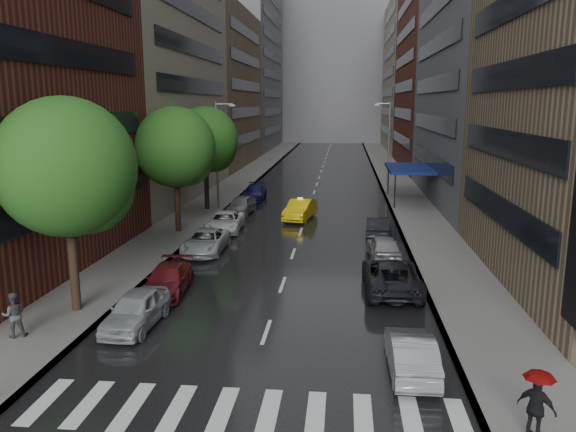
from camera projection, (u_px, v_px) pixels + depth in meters
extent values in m
plane|color=gray|center=(250.00, 380.00, 18.75)|extent=(220.00, 220.00, 0.00)
cube|color=black|center=(319.00, 179.00, 67.50)|extent=(14.00, 140.00, 0.01)
cube|color=gray|center=(245.00, 178.00, 68.37)|extent=(4.00, 140.00, 0.15)
cube|color=gray|center=(394.00, 180.00, 66.61)|extent=(4.00, 140.00, 0.15)
cube|color=silver|center=(45.00, 401.00, 17.39)|extent=(0.55, 2.80, 0.01)
cube|color=silver|center=(88.00, 403.00, 17.25)|extent=(0.55, 2.80, 0.01)
cube|color=silver|center=(132.00, 406.00, 17.12)|extent=(0.55, 2.80, 0.01)
cube|color=silver|center=(177.00, 408.00, 16.98)|extent=(0.55, 2.80, 0.01)
cube|color=silver|center=(222.00, 411.00, 16.85)|extent=(0.55, 2.80, 0.01)
cube|color=silver|center=(269.00, 413.00, 16.71)|extent=(0.55, 2.80, 0.01)
cube|color=silver|center=(316.00, 416.00, 16.57)|extent=(0.55, 2.80, 0.01)
cube|color=silver|center=(363.00, 418.00, 16.44)|extent=(0.55, 2.80, 0.01)
cube|color=silver|center=(412.00, 421.00, 16.30)|extent=(0.55, 2.80, 0.01)
cube|color=silver|center=(461.00, 424.00, 16.16)|extent=(0.55, 2.80, 0.01)
cube|color=maroon|center=(1.00, 26.00, 29.32)|extent=(8.00, 20.00, 26.00)
cube|color=gray|center=(152.00, 15.00, 51.93)|extent=(8.00, 28.00, 34.00)
cube|color=#937A5B|center=(219.00, 89.00, 80.43)|extent=(8.00, 28.00, 22.00)
cube|color=slate|center=(252.00, 50.00, 108.09)|extent=(8.00, 32.00, 38.00)
cube|color=slate|center=(481.00, 69.00, 50.00)|extent=(8.00, 28.00, 24.00)
cube|color=maroon|center=(435.00, 35.00, 76.11)|extent=(8.00, 28.00, 36.00)
cube|color=gray|center=(409.00, 76.00, 106.16)|extent=(8.00, 32.00, 28.00)
cube|color=slate|center=(333.00, 72.00, 130.63)|extent=(40.00, 14.00, 32.00)
cylinder|color=#382619|center=(73.00, 256.00, 24.23)|extent=(0.40, 0.40, 5.16)
sphere|color=#1E5116|center=(66.00, 167.00, 23.46)|extent=(5.89, 5.89, 5.89)
cylinder|color=#382619|center=(177.00, 199.00, 39.32)|extent=(0.40, 0.40, 4.86)
sphere|color=#1E5116|center=(175.00, 147.00, 38.59)|extent=(5.56, 5.56, 5.56)
cylinder|color=#382619|center=(207.00, 183.00, 47.61)|extent=(0.40, 0.40, 4.83)
sphere|color=#1E5116|center=(205.00, 140.00, 46.89)|extent=(5.52, 5.52, 5.52)
imported|color=#DAB30B|center=(300.00, 210.00, 44.20)|extent=(2.55, 5.06, 1.59)
imported|color=#9FA4A9|center=(136.00, 310.00, 23.04)|extent=(1.95, 4.46, 1.50)
imported|color=maroon|center=(168.00, 280.00, 27.16)|extent=(2.21, 4.77, 1.35)
imported|color=#B3BABD|center=(206.00, 241.00, 34.52)|extent=(2.34, 5.02, 1.39)
imported|color=white|center=(225.00, 222.00, 40.15)|extent=(2.48, 5.11, 1.40)
imported|color=slate|center=(241.00, 205.00, 46.32)|extent=(2.18, 4.65, 1.54)
imported|color=#100E41|center=(254.00, 192.00, 53.14)|extent=(2.05, 4.92, 1.42)
imported|color=gray|center=(411.00, 353.00, 19.17)|extent=(1.57, 4.29, 1.40)
imported|color=black|center=(391.00, 276.00, 27.34)|extent=(2.74, 5.83, 1.61)
imported|color=gray|center=(383.00, 247.00, 33.00)|extent=(2.06, 4.45, 1.47)
imported|color=black|center=(378.00, 227.00, 38.61)|extent=(1.78, 4.35, 1.40)
imported|color=#434347|center=(14.00, 315.00, 21.67)|extent=(1.09, 1.01, 1.79)
imported|color=black|center=(12.00, 296.00, 21.52)|extent=(0.96, 0.98, 0.88)
imported|color=black|center=(537.00, 408.00, 15.05)|extent=(1.09, 0.99, 1.78)
imported|color=maroon|center=(539.00, 382.00, 14.90)|extent=(0.82, 0.82, 0.72)
cylinder|color=gray|center=(217.00, 155.00, 47.84)|extent=(0.18, 0.18, 9.00)
cube|color=gray|center=(232.00, 105.00, 46.86)|extent=(0.50, 0.22, 0.16)
cylinder|color=gray|center=(389.00, 144.00, 60.94)|extent=(0.18, 0.18, 9.00)
cube|color=gray|center=(377.00, 105.00, 60.24)|extent=(0.50, 0.22, 0.16)
cube|color=navy|center=(410.00, 168.00, 51.38)|extent=(4.00, 8.00, 0.25)
cylinder|color=black|center=(395.00, 191.00, 48.12)|extent=(0.12, 0.12, 3.00)
cylinder|color=black|center=(388.00, 179.00, 55.54)|extent=(0.12, 0.12, 3.00)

